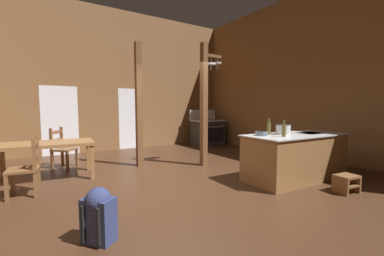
% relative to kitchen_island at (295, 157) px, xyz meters
% --- Properties ---
extents(ground_plane, '(8.70, 9.33, 0.10)m').
position_rel_kitchen_island_xyz_m(ground_plane, '(-1.89, 1.09, -0.50)').
color(ground_plane, '#422819').
extents(wall_back, '(8.70, 0.14, 4.61)m').
position_rel_kitchen_island_xyz_m(wall_back, '(-1.89, 5.43, 1.86)').
color(wall_back, brown).
rests_on(wall_back, ground_plane).
extents(wall_right, '(0.14, 9.33, 4.61)m').
position_rel_kitchen_island_xyz_m(wall_right, '(2.13, 1.09, 1.86)').
color(wall_right, brown).
rests_on(wall_right, ground_plane).
extents(glazed_door_back_left, '(1.00, 0.01, 2.05)m').
position_rel_kitchen_island_xyz_m(glazed_door_back_left, '(-3.67, 5.35, 0.57)').
color(glazed_door_back_left, white).
rests_on(glazed_door_back_left, ground_plane).
extents(glazed_panel_back_right, '(0.84, 0.01, 2.05)m').
position_rel_kitchen_island_xyz_m(glazed_panel_back_right, '(-1.50, 5.35, 0.57)').
color(glazed_panel_back_right, white).
rests_on(glazed_panel_back_right, ground_plane).
extents(kitchen_island, '(2.20, 1.05, 0.90)m').
position_rel_kitchen_island_xyz_m(kitchen_island, '(0.00, 0.00, 0.00)').
color(kitchen_island, olive).
rests_on(kitchen_island, ground_plane).
extents(stove_range, '(1.19, 0.88, 1.32)m').
position_rel_kitchen_island_xyz_m(stove_range, '(1.22, 4.59, 0.03)').
color(stove_range, '#2B2B2B').
rests_on(stove_range, ground_plane).
extents(support_post_with_pot_rack, '(0.60, 0.25, 2.96)m').
position_rel_kitchen_island_xyz_m(support_post_with_pot_rack, '(-0.82, 1.94, 1.15)').
color(support_post_with_pot_rack, brown).
rests_on(support_post_with_pot_rack, ground_plane).
extents(support_post_center, '(0.14, 0.14, 2.96)m').
position_rel_kitchen_island_xyz_m(support_post_center, '(-2.20, 2.73, 1.03)').
color(support_post_center, brown).
rests_on(support_post_center, ground_plane).
extents(step_stool, '(0.39, 0.33, 0.30)m').
position_rel_kitchen_island_xyz_m(step_stool, '(0.03, -0.96, -0.27)').
color(step_stool, brown).
rests_on(step_stool, ground_plane).
extents(dining_table, '(1.78, 1.05, 0.74)m').
position_rel_kitchen_island_xyz_m(dining_table, '(-4.15, 2.66, 0.20)').
color(dining_table, olive).
rests_on(dining_table, ground_plane).
extents(ladderback_chair_near_window, '(0.50, 0.50, 0.95)m').
position_rel_kitchen_island_xyz_m(ladderback_chair_near_window, '(-4.48, 1.80, 0.00)').
color(ladderback_chair_near_window, brown).
rests_on(ladderback_chair_near_window, ground_plane).
extents(ladderback_chair_by_post, '(0.62, 0.62, 0.95)m').
position_rel_kitchen_island_xyz_m(ladderback_chair_by_post, '(-3.80, 3.60, 0.00)').
color(ladderback_chair_by_post, brown).
rests_on(ladderback_chair_by_post, ground_plane).
extents(backpack, '(0.39, 0.39, 0.60)m').
position_rel_kitchen_island_xyz_m(backpack, '(-3.82, -0.29, -0.14)').
color(backpack, navy).
rests_on(backpack, ground_plane).
extents(stockpot_on_counter, '(0.36, 0.29, 0.20)m').
position_rel_kitchen_island_xyz_m(stockpot_on_counter, '(-0.23, 0.13, 0.55)').
color(stockpot_on_counter, silver).
rests_on(stockpot_on_counter, kitchen_island).
extents(mixing_bowl_on_counter, '(0.23, 0.23, 0.08)m').
position_rel_kitchen_island_xyz_m(mixing_bowl_on_counter, '(-0.76, 0.20, 0.49)').
color(mixing_bowl_on_counter, slate).
rests_on(mixing_bowl_on_counter, kitchen_island).
extents(bottle_tall_on_counter, '(0.07, 0.07, 0.33)m').
position_rel_kitchen_island_xyz_m(bottle_tall_on_counter, '(-0.50, 0.25, 0.58)').
color(bottle_tall_on_counter, brown).
rests_on(bottle_tall_on_counter, kitchen_island).
extents(bottle_short_on_counter, '(0.07, 0.07, 0.30)m').
position_rel_kitchen_island_xyz_m(bottle_short_on_counter, '(-0.54, -0.12, 0.57)').
color(bottle_short_on_counter, brown).
rests_on(bottle_short_on_counter, kitchen_island).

